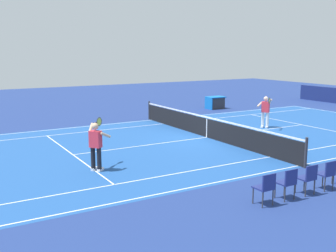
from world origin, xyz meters
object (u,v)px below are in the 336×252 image
Objects in this scene: tennis_player_far at (265,110)px; spectator_chair_4 at (288,182)px; spectator_chair_5 at (266,187)px; spectator_chair_2 at (327,173)px; tennis_net at (207,127)px; tennis_player_near at (96,144)px; tennis_ball at (183,125)px; equipment_cart_tarped at (215,103)px; spectator_chair_3 at (308,177)px.

tennis_player_far reaches higher than spectator_chair_4.
spectator_chair_4 is 1.00× the size of spectator_chair_5.
spectator_chair_5 is (2.39, 0.00, 0.00)m from spectator_chair_2.
tennis_net is 8.46m from spectator_chair_5.
tennis_player_near is 1.00× the size of tennis_player_far.
tennis_net is 3.24m from tennis_ball.
spectator_chair_2 is (-5.09, 5.18, -0.41)m from tennis_player_near.
tennis_player_far is at bearing 74.08° from equipment_cart_tarped.
tennis_player_far is at bearing -133.64° from spectator_chair_5.
tennis_ball is at bearing -141.36° from tennis_player_near.
spectator_chair_3 is at bearing 52.92° from tennis_player_far.
tennis_net is 7.74m from spectator_chair_2.
tennis_net is at bearing 77.92° from tennis_ball.
tennis_net reaches higher than spectator_chair_5.
spectator_chair_3 is at bearing 75.88° from tennis_ball.
tennis_ball is 10.96m from spectator_chair_2.
spectator_chair_2 is (5.29, 8.05, -0.41)m from tennis_player_far.
tennis_player_far is 25.71× the size of tennis_ball.
tennis_net is at bearing 5.78° from tennis_player_far.
tennis_player_far is at bearing -127.08° from spectator_chair_3.
tennis_net is 13.30× the size of spectator_chair_2.
spectator_chair_3 reaches higher than equipment_cart_tarped.
spectator_chair_4 is at bearing 71.98° from tennis_ball.
spectator_chair_4 is (2.84, 7.64, 0.03)m from tennis_net.
tennis_ball is at bearing -38.96° from tennis_player_far.
tennis_ball is (-7.01, -5.60, -0.90)m from tennis_player_near.
tennis_player_far is 1.93× the size of spectator_chair_4.
spectator_chair_2 is at bearing 180.00° from spectator_chair_4.
spectator_chair_5 is at bearing 117.57° from tennis_player_near.
equipment_cart_tarped is (-7.29, -15.05, -0.08)m from spectator_chair_2.
spectator_chair_2 is (1.24, 7.64, 0.03)m from tennis_net.
tennis_net is at bearing -99.24° from spectator_chair_2.
tennis_ball is 0.08× the size of spectator_chair_5.
tennis_player_far is 10.60m from spectator_chair_4.
tennis_player_far is at bearing -130.52° from spectator_chair_4.
equipment_cart_tarped is (-2.00, -7.00, -0.49)m from tennis_player_far.
tennis_player_far is 1.93× the size of spectator_chair_2.
tennis_player_near is 7.28m from spectator_chair_2.
spectator_chair_4 reaches higher than equipment_cart_tarped.
spectator_chair_3 and spectator_chair_4 have the same top height.
tennis_net reaches higher than tennis_ball.
spectator_chair_5 is (-2.70, 5.18, -0.41)m from tennis_player_near.
tennis_player_near is at bearing -55.95° from spectator_chair_4.
tennis_player_far is 1.93× the size of spectator_chair_3.
spectator_chair_2 is at bearing 80.76° from tennis_net.
spectator_chair_2 is at bearing 79.93° from tennis_ball.
tennis_player_near is 6.74m from spectator_chair_3.
tennis_ball is 0.08× the size of spectator_chair_3.
spectator_chair_5 reaches higher than tennis_ball.
tennis_net is 9.36× the size of equipment_cart_tarped.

